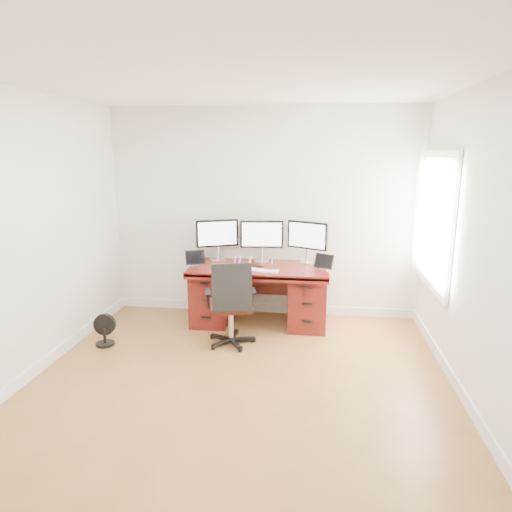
# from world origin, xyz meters

# --- Properties ---
(ground) EXTENTS (4.50, 4.50, 0.00)m
(ground) POSITION_xyz_m (0.00, 0.00, 0.00)
(ground) COLOR olive
(ground) RESTS_ON ground
(back_wall) EXTENTS (4.00, 0.10, 2.70)m
(back_wall) POSITION_xyz_m (0.00, 2.25, 1.35)
(back_wall) COLOR white
(back_wall) RESTS_ON ground
(right_wall) EXTENTS (0.10, 4.50, 2.70)m
(right_wall) POSITION_xyz_m (2.00, 0.11, 1.35)
(right_wall) COLOR white
(right_wall) RESTS_ON ground
(desk) EXTENTS (1.70, 0.80, 0.75)m
(desk) POSITION_xyz_m (0.00, 1.83, 0.40)
(desk) COLOR #551311
(desk) RESTS_ON ground
(office_chair) EXTENTS (0.64, 0.64, 0.98)m
(office_chair) POSITION_xyz_m (-0.23, 1.11, 0.32)
(office_chair) COLOR black
(office_chair) RESTS_ON ground
(floor_fan) EXTENTS (0.25, 0.21, 0.36)m
(floor_fan) POSITION_xyz_m (-1.65, 0.92, 0.17)
(floor_fan) COLOR black
(floor_fan) RESTS_ON ground
(monitor_left) EXTENTS (0.52, 0.26, 0.53)m
(monitor_left) POSITION_xyz_m (-0.58, 2.07, 1.09)
(monitor_left) COLOR silver
(monitor_left) RESTS_ON desk
(monitor_center) EXTENTS (0.55, 0.16, 0.53)m
(monitor_center) POSITION_xyz_m (0.00, 2.07, 1.09)
(monitor_center) COLOR silver
(monitor_center) RESTS_ON desk
(monitor_right) EXTENTS (0.51, 0.28, 0.53)m
(monitor_right) POSITION_xyz_m (0.58, 2.07, 1.09)
(monitor_right) COLOR silver
(monitor_right) RESTS_ON desk
(tablet_left) EXTENTS (0.25, 0.16, 0.19)m
(tablet_left) POSITION_xyz_m (-0.80, 1.75, 0.84)
(tablet_left) COLOR silver
(tablet_left) RESTS_ON desk
(tablet_right) EXTENTS (0.24, 0.18, 0.19)m
(tablet_right) POSITION_xyz_m (0.79, 1.75, 0.84)
(tablet_right) COLOR silver
(tablet_right) RESTS_ON desk
(keyboard) EXTENTS (0.28, 0.20, 0.01)m
(keyboard) POSITION_xyz_m (0.01, 1.59, 0.76)
(keyboard) COLOR white
(keyboard) RESTS_ON desk
(trackpad) EXTENTS (0.14, 0.14, 0.01)m
(trackpad) POSITION_xyz_m (0.19, 1.57, 0.76)
(trackpad) COLOR #B6B9BE
(trackpad) RESTS_ON desk
(drawing_tablet) EXTENTS (0.24, 0.16, 0.01)m
(drawing_tablet) POSITION_xyz_m (-0.24, 1.59, 0.76)
(drawing_tablet) COLOR black
(drawing_tablet) RESTS_ON desk
(phone) EXTENTS (0.15, 0.09, 0.01)m
(phone) POSITION_xyz_m (-0.01, 1.81, 0.76)
(phone) COLOR black
(phone) RESTS_ON desk
(figurine_pink) EXTENTS (0.04, 0.04, 0.09)m
(figurine_pink) POSITION_xyz_m (-0.33, 1.95, 0.80)
(figurine_pink) COLOR #E5617F
(figurine_pink) RESTS_ON desk
(figurine_purple) EXTENTS (0.04, 0.04, 0.09)m
(figurine_purple) POSITION_xyz_m (-0.27, 1.95, 0.80)
(figurine_purple) COLOR #AC6BDE
(figurine_purple) RESTS_ON desk
(figurine_orange) EXTENTS (0.04, 0.04, 0.09)m
(figurine_orange) POSITION_xyz_m (-0.13, 1.95, 0.80)
(figurine_orange) COLOR #E3854D
(figurine_orange) RESTS_ON desk
(figurine_blue) EXTENTS (0.04, 0.04, 0.09)m
(figurine_blue) POSITION_xyz_m (0.14, 1.95, 0.80)
(figurine_blue) COLOR #6D9CEA
(figurine_blue) RESTS_ON desk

